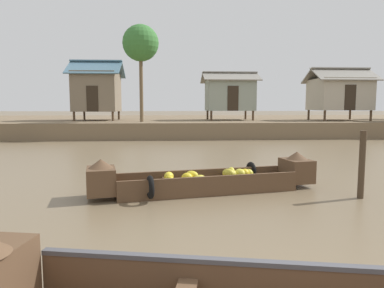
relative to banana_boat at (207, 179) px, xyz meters
name	(u,v)px	position (x,y,z in m)	size (l,w,h in m)	color
ground_plane	(193,165)	(-0.09, 4.00, -0.32)	(300.00, 300.00, 0.00)	#726047
riverbank_strip	(179,124)	(-0.09, 23.30, 0.22)	(160.00, 20.00, 1.07)	#756047
banana_boat	(207,179)	(0.00, 0.00, 0.00)	(5.70, 2.27, 0.91)	brown
stilt_house_left	(97,91)	(-6.31, 18.41, 2.93)	(3.81, 3.90, 4.46)	#4C3826
stilt_house_mid_left	(230,94)	(3.69, 18.44, 2.70)	(4.20, 3.49, 3.68)	#4C3826
stilt_house_mid_right	(339,94)	(11.81, 17.39, 2.74)	(4.50, 3.82, 3.93)	#4C3826
palm_tree_far	(141,44)	(-2.79, 15.51, 5.91)	(2.40, 2.40, 6.42)	brown
mooring_post	(362,165)	(3.46, -0.83, 0.46)	(0.14, 0.14, 1.56)	#423323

